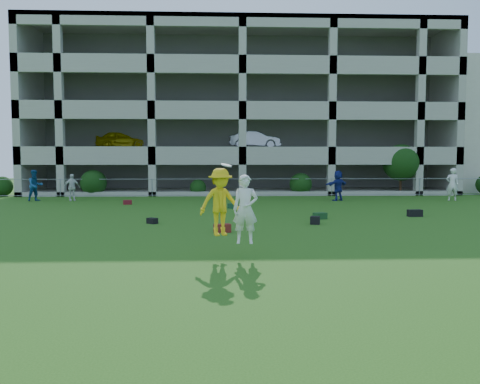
{
  "coord_description": "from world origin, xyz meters",
  "views": [
    {
      "loc": [
        -1.39,
        -12.08,
        2.45
      ],
      "look_at": [
        -0.8,
        3.0,
        1.4
      ],
      "focal_mm": 35.0,
      "sensor_mm": 36.0,
      "label": 1
    }
  ],
  "objects_px": {
    "bystander_d": "(338,185)",
    "bystander_a": "(35,186)",
    "bystander_b": "(72,187)",
    "frisbee_contest": "(227,204)",
    "parking_garage": "(238,117)",
    "bystander_e": "(452,184)",
    "crate_d": "(315,220)"
  },
  "relations": [
    {
      "from": "frisbee_contest",
      "to": "crate_d",
      "type": "bearing_deg",
      "value": 59.84
    },
    {
      "from": "bystander_e",
      "to": "frisbee_contest",
      "type": "bearing_deg",
      "value": 62.51
    },
    {
      "from": "parking_garage",
      "to": "crate_d",
      "type": "bearing_deg",
      "value": -84.47
    },
    {
      "from": "frisbee_contest",
      "to": "parking_garage",
      "type": "bearing_deg",
      "value": 87.48
    },
    {
      "from": "bystander_d",
      "to": "bystander_a",
      "type": "bearing_deg",
      "value": -34.1
    },
    {
      "from": "crate_d",
      "to": "frisbee_contest",
      "type": "height_order",
      "value": "frisbee_contest"
    },
    {
      "from": "frisbee_contest",
      "to": "parking_garage",
      "type": "distance_m",
      "value": 28.58
    },
    {
      "from": "bystander_a",
      "to": "bystander_d",
      "type": "relative_size",
      "value": 1.02
    },
    {
      "from": "crate_d",
      "to": "frisbee_contest",
      "type": "xyz_separation_m",
      "value": [
        -3.4,
        -5.86,
        1.2
      ]
    },
    {
      "from": "bystander_b",
      "to": "frisbee_contest",
      "type": "distance_m",
      "value": 18.68
    },
    {
      "from": "bystander_b",
      "to": "bystander_e",
      "type": "bearing_deg",
      "value": -32.29
    },
    {
      "from": "bystander_d",
      "to": "bystander_e",
      "type": "xyz_separation_m",
      "value": [
        6.81,
        -0.26,
        0.07
      ]
    },
    {
      "from": "bystander_b",
      "to": "bystander_d",
      "type": "xyz_separation_m",
      "value": [
        15.8,
        -0.44,
        0.1
      ]
    },
    {
      "from": "bystander_a",
      "to": "bystander_e",
      "type": "bearing_deg",
      "value": -44.05
    },
    {
      "from": "bystander_b",
      "to": "frisbee_contest",
      "type": "xyz_separation_m",
      "value": [
        9.02,
        -16.35,
        0.54
      ]
    },
    {
      "from": "frisbee_contest",
      "to": "parking_garage",
      "type": "height_order",
      "value": "parking_garage"
    },
    {
      "from": "bystander_a",
      "to": "bystander_d",
      "type": "xyz_separation_m",
      "value": [
        17.9,
        -0.38,
        -0.02
      ]
    },
    {
      "from": "bystander_d",
      "to": "frisbee_contest",
      "type": "xyz_separation_m",
      "value": [
        -6.78,
        -15.91,
        0.44
      ]
    },
    {
      "from": "bystander_d",
      "to": "crate_d",
      "type": "xyz_separation_m",
      "value": [
        -3.38,
        -10.05,
        -0.75
      ]
    },
    {
      "from": "bystander_b",
      "to": "bystander_e",
      "type": "height_order",
      "value": "bystander_e"
    },
    {
      "from": "bystander_b",
      "to": "parking_garage",
      "type": "height_order",
      "value": "parking_garage"
    },
    {
      "from": "bystander_a",
      "to": "bystander_b",
      "type": "height_order",
      "value": "bystander_a"
    },
    {
      "from": "frisbee_contest",
      "to": "bystander_a",
      "type": "bearing_deg",
      "value": 124.3
    },
    {
      "from": "bystander_d",
      "to": "crate_d",
      "type": "relative_size",
      "value": 5.16
    },
    {
      "from": "crate_d",
      "to": "bystander_b",
      "type": "bearing_deg",
      "value": 139.81
    },
    {
      "from": "bystander_a",
      "to": "frisbee_contest",
      "type": "bearing_deg",
      "value": -98.26
    },
    {
      "from": "bystander_a",
      "to": "bystander_b",
      "type": "xyz_separation_m",
      "value": [
        2.1,
        0.06,
        -0.12
      ]
    },
    {
      "from": "bystander_e",
      "to": "frisbee_contest",
      "type": "relative_size",
      "value": 0.98
    },
    {
      "from": "bystander_d",
      "to": "parking_garage",
      "type": "height_order",
      "value": "parking_garage"
    },
    {
      "from": "bystander_b",
      "to": "bystander_a",
      "type": "bearing_deg",
      "value": 151.11
    },
    {
      "from": "bystander_d",
      "to": "parking_garage",
      "type": "distance_m",
      "value": 14.39
    },
    {
      "from": "bystander_a",
      "to": "frisbee_contest",
      "type": "xyz_separation_m",
      "value": [
        11.11,
        -16.29,
        0.43
      ]
    }
  ]
}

